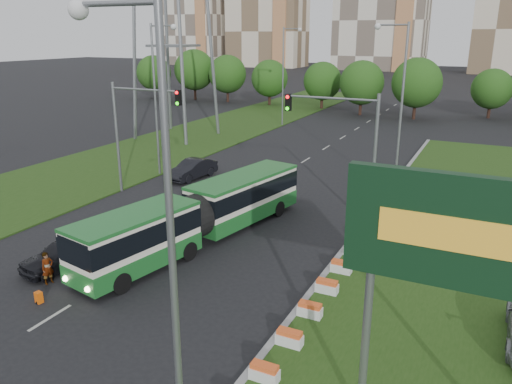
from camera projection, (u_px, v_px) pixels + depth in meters
The scene contains 17 objects.
ground at pixel (191, 273), 24.51m from camera, with size 360.00×360.00×0.00m, color black.
grass_median at pixel (486, 258), 25.91m from camera, with size 14.00×60.00×0.15m, color #214112.
median_kerb at pixel (355, 235), 28.81m from camera, with size 0.30×60.00×0.18m, color gray.
left_verge at pixel (177, 143), 53.43m from camera, with size 12.00×110.00×0.10m, color #214112.
lane_markings at pixel (289, 170), 42.90m from camera, with size 0.20×100.00×0.01m, color #AAA9A3, non-canonical shape.
flower_planters at pixel (327, 286), 22.26m from camera, with size 1.10×18.10×0.60m, color white, non-canonical shape.
billboard at pixel (464, 246), 12.39m from camera, with size 6.00×0.37×8.00m.
traffic_mast_median at pixel (348, 138), 29.46m from camera, with size 5.76×0.32×8.00m.
traffic_mast_left at pixel (134, 121), 34.94m from camera, with size 5.76×0.32×8.00m.
street_lamps at pixel (233, 117), 32.51m from camera, with size 36.00×60.00×12.00m, color gray, non-canonical shape.
tree_line at pixel (481, 87), 66.09m from camera, with size 120.00×8.00×9.00m, color #255416, non-canonical shape.
midrise_west at pixel (195, 15), 187.24m from camera, with size 22.00×14.00×36.00m, color silver.
articulated_bus at pixel (199, 214), 27.79m from camera, with size 2.49×15.96×2.63m.
car_left_near at pixel (64, 253), 24.88m from camera, with size 1.76×4.38×1.49m, color black.
car_left_far at pixel (192, 169), 40.28m from camera, with size 1.63×4.68×1.54m, color black.
pedestrian at pixel (48, 268), 23.25m from camera, with size 0.57×0.38×1.57m, color gray.
shopping_trolley at pixel (39, 297), 21.70m from camera, with size 0.30×0.32×0.51m.
Camera 1 is at (12.59, -18.52, 11.21)m, focal length 35.00 mm.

